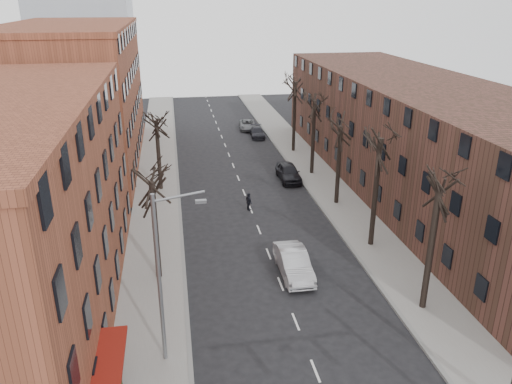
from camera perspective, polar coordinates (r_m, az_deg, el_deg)
name	(u,v)px	position (r m, az deg, el deg)	size (l,w,h in m)	color
sidewalk_left	(157,186)	(48.74, -11.24, 0.72)	(4.00, 90.00, 0.15)	gray
sidewalk_right	(318,176)	(50.71, 7.11, 1.80)	(4.00, 90.00, 0.15)	gray
building_left_far	(76,98)	(56.44, -19.87, 10.02)	(12.00, 28.00, 14.00)	brown
building_right	(421,138)	(47.81, 18.38, 5.83)	(12.00, 50.00, 10.00)	#532F26
tree_right_b	(422,308)	(31.49, 18.44, -12.51)	(5.20, 5.20, 10.80)	black
tree_right_c	(370,246)	(37.66, 12.94, -5.99)	(5.20, 5.20, 11.60)	black
tree_right_d	(336,204)	(44.41, 9.13, -1.33)	(5.20, 5.20, 10.00)	black
tree_right_e	(312,174)	(51.52, 6.37, 2.07)	(5.20, 5.20, 10.80)	black
tree_right_f	(293,152)	(58.87, 4.27, 4.64)	(5.20, 5.20, 11.60)	black
tree_left_a	(159,278)	(33.37, -10.98, -9.63)	(5.20, 5.20, 9.50)	black
tree_left_b	(161,190)	(47.82, -10.78, 0.25)	(5.20, 5.20, 9.50)	black
streetlight	(162,273)	(23.92, -10.65, -9.10)	(2.45, 0.22, 9.03)	slate
silver_sedan	(294,263)	(32.88, 4.32, -8.08)	(1.77, 5.08, 1.67)	#A5A7AC
parked_car_near	(289,172)	(49.29, 3.74, 2.27)	(1.94, 4.83, 1.65)	black
parked_car_mid	(257,132)	(64.75, 0.17, 6.83)	(1.72, 4.24, 1.23)	#212229
parked_car_far	(247,125)	(68.57, -1.00, 7.67)	(2.08, 4.51, 1.25)	slate
pedestrian_crossing	(249,202)	(42.25, -0.83, -1.12)	(0.91, 0.38, 1.56)	black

